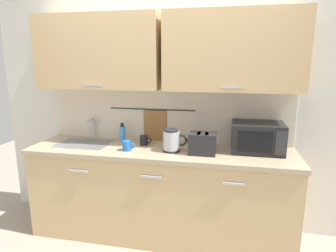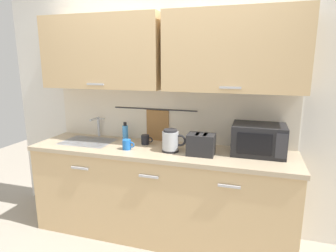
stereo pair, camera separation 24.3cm
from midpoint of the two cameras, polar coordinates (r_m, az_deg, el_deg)
The scene contains 10 objects.
ground at distance 2.91m, azimuth -0.95°, elevation -23.49°, with size 8.00×8.00×0.00m, color #9E9384.
counter_unit at distance 2.92m, azimuth 0.68°, elevation -12.84°, with size 2.53×0.64×0.90m.
back_wall_assembly at distance 2.86m, azimuth 2.25°, elevation 8.80°, with size 3.70×0.41×2.50m.
sink_faucet at distance 3.22m, azimuth -11.67°, elevation 0.39°, with size 0.09×0.17×0.22m.
microwave at distance 2.73m, azimuth 19.93°, elevation -2.53°, with size 0.46×0.35×0.27m.
electric_kettle at distance 2.65m, azimuth 3.19°, elevation -2.97°, with size 0.23×0.16×0.21m.
dish_soap_bottle at distance 3.03m, azimuth -6.18°, elevation -1.32°, with size 0.06×0.06×0.20m.
mug_near_sink at distance 2.89m, azimuth -2.07°, elevation -2.74°, with size 0.12×0.08×0.09m.
toaster at distance 2.59m, azimuth 9.22°, elevation -3.65°, with size 0.26×0.17×0.19m.
mug_by_kettle at distance 2.73m, azimuth -5.60°, elevation -3.70°, with size 0.12×0.08×0.09m.
Camera 2 is at (0.84, -2.20, 1.72)m, focal length 30.85 mm.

